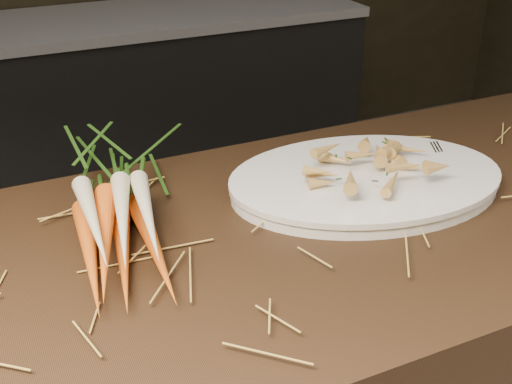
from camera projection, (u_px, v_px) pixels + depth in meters
back_counter at (156, 105)px, 2.93m from camera, size 1.82×0.62×0.84m
straw_bedding at (289, 223)px, 1.08m from camera, size 1.40×0.60×0.02m
root_veg_bunch at (115, 186)px, 1.11m from camera, size 0.25×0.56×0.10m
serving_platter at (366, 183)px, 1.20m from camera, size 0.57×0.43×0.03m
roasted_veg_heap at (367, 163)px, 1.18m from camera, size 0.28×0.23×0.06m
serving_fork at (461, 170)px, 1.21m from camera, size 0.10×0.18×0.00m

